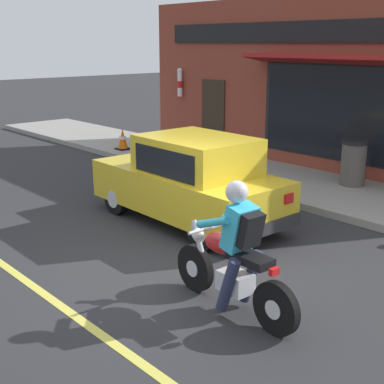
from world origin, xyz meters
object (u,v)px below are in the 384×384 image
Objects in this scene: trash_bin at (353,162)px; traffic_cone at (123,139)px; car_hatchback at (190,181)px; motorcycle_with_rider at (234,258)px.

trash_bin is 1.63× the size of traffic_cone.
trash_bin is at bearing -11.48° from car_hatchback.
trash_bin is (5.79, 1.99, -0.04)m from motorcycle_with_rider.
motorcycle_with_rider reaches higher than trash_bin.
traffic_cone is (4.41, 8.58, -0.25)m from motorcycle_with_rider.
car_hatchback reaches higher than trash_bin.
traffic_cone is at bearing 62.82° from motorcycle_with_rider.
traffic_cone is (-1.38, 6.59, -0.20)m from trash_bin.
car_hatchback is 3.89× the size of trash_bin.
car_hatchback reaches higher than traffic_cone.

